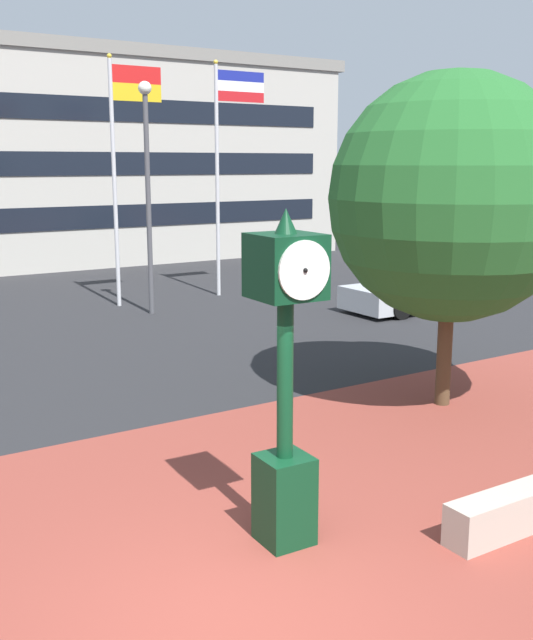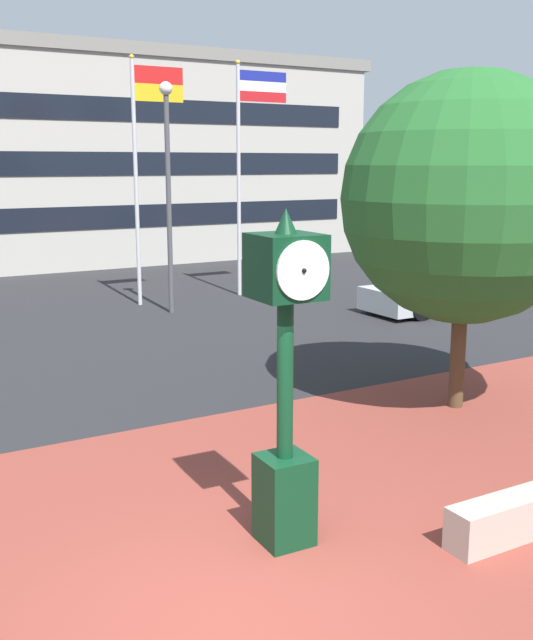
% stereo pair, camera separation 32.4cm
% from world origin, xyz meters
% --- Properties ---
extents(ground_plane, '(200.00, 200.00, 0.00)m').
position_xyz_m(ground_plane, '(0.00, 0.00, 0.00)').
color(ground_plane, '#262628').
extents(plaza_brick_paving, '(44.00, 9.33, 0.01)m').
position_xyz_m(plaza_brick_paving, '(0.00, 0.66, 0.00)').
color(plaza_brick_paving, brown).
rests_on(plaza_brick_paving, ground).
extents(street_clock, '(0.70, 0.80, 3.73)m').
position_xyz_m(street_clock, '(1.18, 1.02, 1.93)').
color(street_clock, '#0C381E').
rests_on(street_clock, ground).
extents(plaza_tree, '(4.49, 4.18, 5.70)m').
position_xyz_m(plaza_tree, '(6.52, 3.75, 3.52)').
color(plaza_tree, '#4C3823').
rests_on(plaza_tree, ground).
extents(car_street_near, '(4.40, 1.91, 1.28)m').
position_xyz_m(car_street_near, '(12.14, 10.36, 0.57)').
color(car_street_near, '#B7BABF').
rests_on(car_street_near, ground).
extents(flagpole_primary, '(1.62, 0.14, 7.17)m').
position_xyz_m(flagpole_primary, '(5.23, 15.55, 4.32)').
color(flagpole_primary, silver).
rests_on(flagpole_primary, ground).
extents(flagpole_secondary, '(1.79, 0.14, 7.24)m').
position_xyz_m(flagpole_secondary, '(8.64, 15.55, 4.38)').
color(flagpole_secondary, silver).
rests_on(flagpole_secondary, ground).
extents(civic_building, '(28.95, 10.24, 8.78)m').
position_xyz_m(civic_building, '(5.05, 28.45, 4.40)').
color(civic_building, '#B2ADA3').
rests_on(civic_building, ground).
extents(street_lamp_post, '(0.36, 0.36, 6.32)m').
position_xyz_m(street_lamp_post, '(5.35, 13.93, 3.89)').
color(street_lamp_post, '#4C4C51').
rests_on(street_lamp_post, ground).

